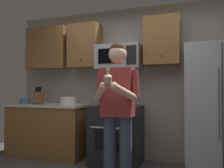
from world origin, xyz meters
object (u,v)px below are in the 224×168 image
oven_range (117,135)px  bowl_small_colored (25,101)px  knife_block (39,98)px  bowl_large_white (68,101)px  person (117,105)px  cupcake (108,79)px  refrigerator (219,110)px  microwave (119,57)px

oven_range → bowl_small_colored: bearing=-179.3°
knife_block → bowl_large_white: size_ratio=1.12×
oven_range → person: person is taller
bowl_small_colored → cupcake: bearing=-30.0°
bowl_large_white → bowl_small_colored: size_ratio=1.40×
bowl_large_white → person: bearing=-37.3°
bowl_small_colored → person: person is taller
oven_range → person: bearing=-71.6°
bowl_small_colored → knife_block: bearing=-1.3°
person → cupcake: bearing=-90.0°
refrigerator → bowl_small_colored: bearing=179.7°
knife_block → cupcake: bearing=-33.9°
oven_range → person: 1.08m
knife_block → person: bearing=-25.9°
cupcake → bowl_large_white: bearing=133.9°
refrigerator → person: (-1.21, -0.85, 0.10)m
refrigerator → bowl_small_colored: 3.27m
person → cupcake: 0.44m
refrigerator → cupcake: (-1.21, -1.18, 0.39)m
bowl_small_colored → cupcake: (2.06, -1.19, 0.32)m
bowl_large_white → bowl_small_colored: bearing=-177.2°
person → bowl_small_colored: bearing=157.3°
oven_range → bowl_large_white: bowl_large_white is taller
microwave → cupcake: microwave is taller
oven_range → bowl_large_white: size_ratio=3.27×
knife_block → oven_range: bearing=1.2°
knife_block → bowl_large_white: knife_block is taller
microwave → bowl_large_white: 1.16m
refrigerator → bowl_large_white: (-2.40, 0.06, 0.09)m
microwave → refrigerator: bearing=-6.0°
refrigerator → oven_range: bearing=178.5°
oven_range → cupcake: cupcake is taller
oven_range → bowl_small_colored: size_ratio=4.58×
refrigerator → bowl_small_colored: refrigerator is taller
microwave → cupcake: (0.29, -1.34, -0.43)m
oven_range → refrigerator: bearing=-1.5°
cupcake → bowl_small_colored: bearing=150.0°
knife_block → person: (1.77, -0.86, -0.04)m
microwave → person: bearing=-73.7°
bowl_large_white → refrigerator: bearing=-1.4°
bowl_small_colored → oven_range: bearing=0.7°
microwave → bowl_small_colored: microwave is taller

